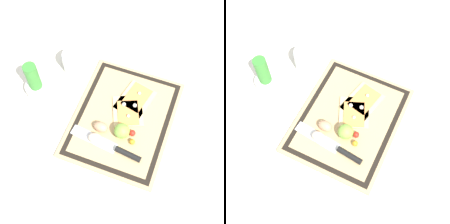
{
  "view_description": "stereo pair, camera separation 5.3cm",
  "coord_description": "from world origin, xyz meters",
  "views": [
    {
      "loc": [
        -0.53,
        -0.15,
        1.1
      ],
      "look_at": [
        0.0,
        0.05,
        0.03
      ],
      "focal_mm": 50.0,
      "sensor_mm": 36.0,
      "label": 1
    },
    {
      "loc": [
        -0.51,
        -0.2,
        1.1
      ],
      "look_at": [
        0.0,
        0.05,
        0.03
      ],
      "focal_mm": 50.0,
      "sensor_mm": 36.0,
      "label": 2
    }
  ],
  "objects": [
    {
      "name": "cutting_board",
      "position": [
        0.0,
        0.0,
        0.01
      ],
      "size": [
        0.47,
        0.38,
        0.02
      ],
      "color": "tan",
      "rests_on": "ground_plane"
    },
    {
      "name": "cherry_tomato_yellow",
      "position": [
        -0.09,
        -0.07,
        0.03
      ],
      "size": [
        0.02,
        0.02,
        0.02
      ],
      "primitive_type": "sphere",
      "color": "orange",
      "rests_on": "cutting_board"
    },
    {
      "name": "knife",
      "position": [
        -0.13,
        -0.02,
        0.02
      ],
      "size": [
        0.06,
        0.28,
        0.02
      ],
      "color": "silver",
      "rests_on": "cutting_board"
    },
    {
      "name": "pizza_slice_near",
      "position": [
        0.09,
        -0.02,
        0.02
      ],
      "size": [
        0.18,
        0.15,
        0.02
      ],
      "color": "#DBBC7F",
      "rests_on": "cutting_board"
    },
    {
      "name": "egg_pink",
      "position": [
        -0.13,
        0.07,
        0.04
      ],
      "size": [
        0.04,
        0.06,
        0.04
      ],
      "primitive_type": "ellipsoid",
      "color": "beige",
      "rests_on": "cutting_board"
    },
    {
      "name": "lime",
      "position": [
        -0.07,
        -0.02,
        0.04
      ],
      "size": [
        0.06,
        0.06,
        0.06
      ],
      "primitive_type": "sphere",
      "color": "#7FB742",
      "rests_on": "cutting_board"
    },
    {
      "name": "pizza_slice_far",
      "position": [
        0.03,
        -0.01,
        0.02
      ],
      "size": [
        0.17,
        0.16,
        0.02
      ],
      "color": "#DBBC7F",
      "rests_on": "cutting_board"
    },
    {
      "name": "cherry_tomato_red",
      "position": [
        -0.05,
        -0.05,
        0.03
      ],
      "size": [
        0.02,
        0.02,
        0.02
      ],
      "primitive_type": "sphere",
      "color": "red",
      "rests_on": "cutting_board"
    },
    {
      "name": "ground_plane",
      "position": [
        0.0,
        0.0,
        0.0
      ],
      "size": [
        6.0,
        6.0,
        0.0
      ],
      "primitive_type": "plane",
      "color": "silver"
    },
    {
      "name": "egg_brown",
      "position": [
        -0.08,
        0.06,
        0.04
      ],
      "size": [
        0.04,
        0.06,
        0.04
      ],
      "primitive_type": "ellipsoid",
      "color": "tan",
      "rests_on": "cutting_board"
    },
    {
      "name": "herb_pot",
      "position": [
        -0.01,
        0.36,
        0.06
      ],
      "size": [
        0.09,
        0.09,
        0.19
      ],
      "color": "white",
      "rests_on": "ground_plane"
    },
    {
      "name": "sauce_jar",
      "position": [
        0.16,
        0.28,
        0.04
      ],
      "size": [
        0.09,
        0.09,
        0.1
      ],
      "color": "silver",
      "rests_on": "ground_plane"
    }
  ]
}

